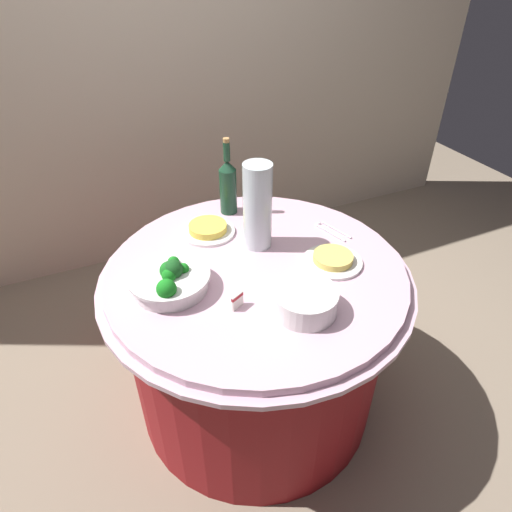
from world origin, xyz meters
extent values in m
plane|color=gray|center=(0.00, 0.00, 0.00)|extent=(6.00, 6.00, 0.00)
cube|color=beige|center=(0.00, 1.40, 1.30)|extent=(4.40, 0.10, 2.60)
cylinder|color=maroon|center=(0.00, 0.00, 0.34)|extent=(1.01, 1.01, 0.69)
cylinder|color=#E0B2C6|center=(0.00, 0.00, 0.70)|extent=(1.16, 1.16, 0.02)
cylinder|color=#E0B2C6|center=(0.00, 0.00, 0.72)|extent=(1.10, 1.10, 0.03)
cylinder|color=white|center=(-0.32, 0.01, 0.77)|extent=(0.26, 0.26, 0.05)
cylinder|color=white|center=(-0.32, 0.01, 0.80)|extent=(0.28, 0.28, 0.01)
sphere|color=#197D1E|center=(-0.29, 0.06, 0.81)|extent=(0.04, 0.04, 0.04)
sphere|color=#19831E|center=(-0.35, -0.08, 0.82)|extent=(0.07, 0.07, 0.07)
sphere|color=#19821E|center=(-0.32, -0.01, 0.81)|extent=(0.05, 0.05, 0.05)
sphere|color=#19831E|center=(-0.27, 0.01, 0.81)|extent=(0.04, 0.04, 0.04)
sphere|color=#19651E|center=(-0.31, 0.01, 0.81)|extent=(0.05, 0.05, 0.05)
sphere|color=#197F1E|center=(-0.30, 0.01, 0.81)|extent=(0.05, 0.05, 0.05)
sphere|color=#196E1E|center=(-0.32, 0.01, 0.82)|extent=(0.06, 0.06, 0.06)
sphere|color=#19541E|center=(-0.30, 0.01, 0.82)|extent=(0.07, 0.07, 0.07)
sphere|color=#197A1E|center=(-0.32, 0.03, 0.81)|extent=(0.04, 0.04, 0.04)
cylinder|color=white|center=(0.05, -0.28, 0.74)|extent=(0.21, 0.21, 0.01)
cylinder|color=white|center=(0.05, -0.28, 0.76)|extent=(0.21, 0.21, 0.01)
cylinder|color=white|center=(0.05, -0.28, 0.77)|extent=(0.21, 0.21, 0.01)
cylinder|color=white|center=(0.05, -0.28, 0.78)|extent=(0.21, 0.21, 0.01)
cylinder|color=white|center=(0.05, -0.28, 0.79)|extent=(0.21, 0.21, 0.01)
cylinder|color=white|center=(0.05, -0.28, 0.80)|extent=(0.21, 0.21, 0.01)
cylinder|color=white|center=(0.05, -0.28, 0.80)|extent=(0.21, 0.21, 0.01)
cylinder|color=white|center=(0.05, -0.28, 0.81)|extent=(0.21, 0.21, 0.01)
cylinder|color=#193F28|center=(0.06, 0.42, 0.84)|extent=(0.07, 0.07, 0.20)
cone|color=#193F28|center=(0.06, 0.42, 0.96)|extent=(0.07, 0.07, 0.04)
cylinder|color=#193F28|center=(0.06, 0.42, 1.02)|extent=(0.03, 0.03, 0.08)
cylinder|color=#B2844C|center=(0.06, 0.42, 1.07)|extent=(0.03, 0.03, 0.02)
cylinder|color=silver|center=(0.07, 0.13, 0.91)|extent=(0.11, 0.11, 0.34)
sphere|color=#E5B26B|center=(0.09, 0.13, 0.78)|extent=(0.06, 0.06, 0.06)
sphere|color=#E5B26B|center=(0.06, 0.15, 0.78)|extent=(0.06, 0.06, 0.06)
sphere|color=#E5B26B|center=(0.06, 0.12, 0.78)|extent=(0.06, 0.06, 0.06)
sphere|color=#72C64C|center=(0.08, 0.15, 0.83)|extent=(0.06, 0.06, 0.06)
sphere|color=#72C64C|center=(0.05, 0.14, 0.83)|extent=(0.06, 0.06, 0.06)
sphere|color=#72C64C|center=(0.07, 0.11, 0.83)|extent=(0.06, 0.06, 0.06)
sphere|color=red|center=(0.07, 0.15, 0.89)|extent=(0.06, 0.06, 0.06)
sphere|color=red|center=(0.05, 0.13, 0.89)|extent=(0.06, 0.06, 0.06)
sphere|color=red|center=(0.08, 0.12, 0.89)|extent=(0.06, 0.06, 0.06)
cylinder|color=silver|center=(0.41, 0.09, 0.74)|extent=(0.05, 0.16, 0.01)
cylinder|color=silver|center=(0.37, 0.08, 0.74)|extent=(0.05, 0.16, 0.01)
sphere|color=silver|center=(0.37, 0.16, 0.74)|extent=(0.01, 0.01, 0.01)
cylinder|color=white|center=(-0.08, 0.29, 0.75)|extent=(0.22, 0.22, 0.01)
cylinder|color=#F2D14C|center=(-0.08, 0.29, 0.77)|extent=(0.15, 0.15, 0.03)
cylinder|color=white|center=(0.27, -0.09, 0.75)|extent=(0.22, 0.22, 0.01)
cylinder|color=#EACC60|center=(0.27, -0.09, 0.76)|extent=(0.15, 0.15, 0.03)
cube|color=white|center=(-0.14, -0.17, 0.77)|extent=(0.05, 0.03, 0.05)
cube|color=maroon|center=(-0.14, -0.17, 0.79)|extent=(0.05, 0.03, 0.01)
cube|color=white|center=(0.18, 0.35, 0.77)|extent=(0.05, 0.02, 0.05)
cube|color=maroon|center=(0.18, 0.35, 0.79)|extent=(0.05, 0.02, 0.01)
camera|label=1|loc=(-0.54, -1.19, 1.73)|focal=31.13mm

